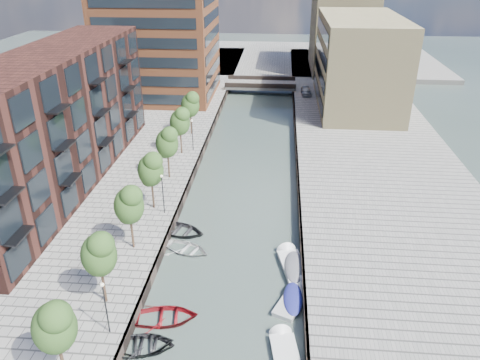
# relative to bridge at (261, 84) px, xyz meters

# --- Properties ---
(water) EXTENTS (300.00, 300.00, 0.00)m
(water) POSITION_rel_bridge_xyz_m (0.00, -32.00, -1.39)
(water) COLOR #38473F
(water) RESTS_ON ground
(quay_right) EXTENTS (20.00, 140.00, 1.00)m
(quay_right) POSITION_rel_bridge_xyz_m (16.00, -32.00, -0.89)
(quay_right) COLOR gray
(quay_right) RESTS_ON ground
(quay_wall_left) EXTENTS (0.25, 140.00, 1.00)m
(quay_wall_left) POSITION_rel_bridge_xyz_m (-6.10, -32.00, -0.89)
(quay_wall_left) COLOR #332823
(quay_wall_left) RESTS_ON ground
(quay_wall_right) EXTENTS (0.25, 140.00, 1.00)m
(quay_wall_right) POSITION_rel_bridge_xyz_m (6.10, -32.00, -0.89)
(quay_wall_right) COLOR #332823
(quay_wall_right) RESTS_ON ground
(far_closure) EXTENTS (80.00, 40.00, 1.00)m
(far_closure) POSITION_rel_bridge_xyz_m (0.00, 28.00, -0.89)
(far_closure) COLOR gray
(far_closure) RESTS_ON ground
(apartment_block) EXTENTS (8.00, 38.00, 14.00)m
(apartment_block) POSITION_rel_bridge_xyz_m (-20.00, -42.00, 6.61)
(apartment_block) COLOR black
(apartment_block) RESTS_ON quay_left
(tower) EXTENTS (18.00, 18.00, 30.00)m
(tower) POSITION_rel_bridge_xyz_m (-17.00, -7.00, 14.61)
(tower) COLOR brown
(tower) RESTS_ON quay_left
(tan_block_near) EXTENTS (12.00, 25.00, 14.00)m
(tan_block_near) POSITION_rel_bridge_xyz_m (16.00, -10.00, 6.61)
(tan_block_near) COLOR tan
(tan_block_near) RESTS_ON quay_right
(tan_block_far) EXTENTS (12.00, 20.00, 16.00)m
(tan_block_far) POSITION_rel_bridge_xyz_m (16.00, 16.00, 7.61)
(tan_block_far) COLOR tan
(tan_block_far) RESTS_ON quay_right
(bridge) EXTENTS (13.00, 6.00, 1.30)m
(bridge) POSITION_rel_bridge_xyz_m (0.00, 0.00, 0.00)
(bridge) COLOR gray
(bridge) RESTS_ON ground
(tree_0) EXTENTS (2.50, 2.50, 5.95)m
(tree_0) POSITION_rel_bridge_xyz_m (-8.50, -68.00, 3.92)
(tree_0) COLOR #382619
(tree_0) RESTS_ON quay_left
(tree_1) EXTENTS (2.50, 2.50, 5.95)m
(tree_1) POSITION_rel_bridge_xyz_m (-8.50, -61.00, 3.92)
(tree_1) COLOR #382619
(tree_1) RESTS_ON quay_left
(tree_2) EXTENTS (2.50, 2.50, 5.95)m
(tree_2) POSITION_rel_bridge_xyz_m (-8.50, -54.00, 3.92)
(tree_2) COLOR #382619
(tree_2) RESTS_ON quay_left
(tree_3) EXTENTS (2.50, 2.50, 5.95)m
(tree_3) POSITION_rel_bridge_xyz_m (-8.50, -47.00, 3.92)
(tree_3) COLOR #382619
(tree_3) RESTS_ON quay_left
(tree_4) EXTENTS (2.50, 2.50, 5.95)m
(tree_4) POSITION_rel_bridge_xyz_m (-8.50, -40.00, 3.92)
(tree_4) COLOR #382619
(tree_4) RESTS_ON quay_left
(tree_5) EXTENTS (2.50, 2.50, 5.95)m
(tree_5) POSITION_rel_bridge_xyz_m (-8.50, -33.00, 3.92)
(tree_5) COLOR #382619
(tree_5) RESTS_ON quay_left
(tree_6) EXTENTS (2.50, 2.50, 5.95)m
(tree_6) POSITION_rel_bridge_xyz_m (-8.50, -26.00, 3.92)
(tree_6) COLOR #382619
(tree_6) RESTS_ON quay_left
(lamp_0) EXTENTS (0.24, 0.24, 4.12)m
(lamp_0) POSITION_rel_bridge_xyz_m (-7.20, -64.00, 2.12)
(lamp_0) COLOR black
(lamp_0) RESTS_ON quay_left
(lamp_1) EXTENTS (0.24, 0.24, 4.12)m
(lamp_1) POSITION_rel_bridge_xyz_m (-7.20, -48.00, 2.12)
(lamp_1) COLOR black
(lamp_1) RESTS_ON quay_left
(lamp_2) EXTENTS (0.24, 0.24, 4.12)m
(lamp_2) POSITION_rel_bridge_xyz_m (-7.20, -32.00, 2.12)
(lamp_2) COLOR black
(lamp_2) RESTS_ON quay_left
(sloop_0) EXTENTS (5.32, 4.42, 0.95)m
(sloop_0) POSITION_rel_bridge_xyz_m (-5.10, -64.36, -1.39)
(sloop_0) COLOR black
(sloop_0) RESTS_ON ground
(sloop_1) EXTENTS (4.37, 3.29, 0.86)m
(sloop_1) POSITION_rel_bridge_xyz_m (-4.81, -64.29, -1.39)
(sloop_1) COLOR black
(sloop_1) RESTS_ON ground
(sloop_2) EXTENTS (5.36, 4.21, 1.01)m
(sloop_2) POSITION_rel_bridge_xyz_m (-4.03, -61.52, -1.39)
(sloop_2) COLOR maroon
(sloop_2) RESTS_ON ground
(sloop_3) EXTENTS (5.11, 4.44, 0.89)m
(sloop_3) POSITION_rel_bridge_xyz_m (-4.10, -52.82, -1.39)
(sloop_3) COLOR #BAB9B7
(sloop_3) RESTS_ON ground
(sloop_4) EXTENTS (5.92, 4.90, 1.06)m
(sloop_4) POSITION_rel_bridge_xyz_m (-5.39, -49.92, -1.39)
(sloop_4) COLOR #242326
(sloop_4) RESTS_ON ground
(motorboat_2) EXTENTS (2.48, 5.09, 1.63)m
(motorboat_2) POSITION_rel_bridge_xyz_m (4.65, -64.11, -1.30)
(motorboat_2) COLOR white
(motorboat_2) RESTS_ON ground
(motorboat_3) EXTENTS (3.33, 4.92, 1.56)m
(motorboat_3) POSITION_rel_bridge_xyz_m (5.41, -58.44, -1.20)
(motorboat_3) COLOR silver
(motorboat_3) RESTS_ON ground
(motorboat_4) EXTENTS (3.00, 5.58, 1.77)m
(motorboat_4) POSITION_rel_bridge_xyz_m (5.28, -54.42, -1.18)
(motorboat_4) COLOR white
(motorboat_4) RESTS_ON ground
(car) EXTENTS (1.88, 4.23, 1.41)m
(car) POSITION_rel_bridge_xyz_m (8.26, -4.81, 0.32)
(car) COLOR gray
(car) RESTS_ON quay_right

